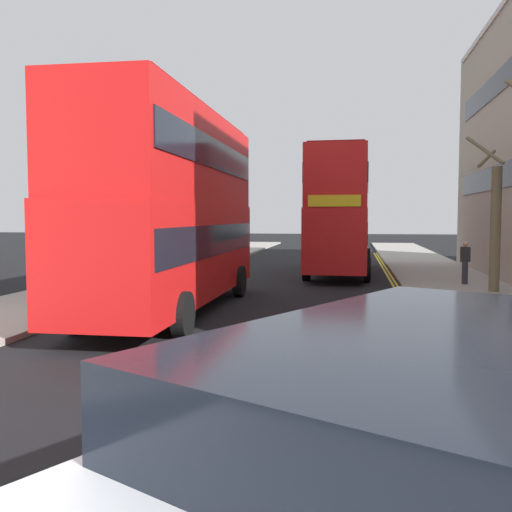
% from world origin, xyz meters
% --- Properties ---
extents(sidewalk_right, '(4.00, 80.00, 0.14)m').
position_xyz_m(sidewalk_right, '(6.50, 16.00, 0.07)').
color(sidewalk_right, '#9E9991').
rests_on(sidewalk_right, ground).
extents(sidewalk_left, '(4.00, 80.00, 0.14)m').
position_xyz_m(sidewalk_left, '(-6.50, 16.00, 0.07)').
color(sidewalk_left, '#9E9991').
rests_on(sidewalk_left, ground).
extents(kerb_line_outer, '(0.10, 56.00, 0.01)m').
position_xyz_m(kerb_line_outer, '(4.40, 14.00, 0.00)').
color(kerb_line_outer, yellow).
rests_on(kerb_line_outer, ground).
extents(kerb_line_inner, '(0.10, 56.00, 0.01)m').
position_xyz_m(kerb_line_inner, '(4.24, 14.00, 0.00)').
color(kerb_line_inner, yellow).
rests_on(kerb_line_inner, ground).
extents(double_decker_bus_away, '(2.84, 10.82, 5.64)m').
position_xyz_m(double_decker_bus_away, '(-2.31, 13.73, 3.03)').
color(double_decker_bus_away, red).
rests_on(double_decker_bus_away, ground).
extents(double_decker_bus_oncoming, '(3.00, 10.87, 5.64)m').
position_xyz_m(double_decker_bus_oncoming, '(2.09, 25.68, 3.03)').
color(double_decker_bus_oncoming, red).
rests_on(double_decker_bus_oncoming, ground).
extents(pedestrian_far, '(0.34, 0.22, 1.62)m').
position_xyz_m(pedestrian_far, '(6.87, 20.94, 0.99)').
color(pedestrian_far, '#2D2D38').
rests_on(pedestrian_far, sidewalk_right).
extents(street_tree_near, '(1.81, 1.71, 5.26)m').
position_xyz_m(street_tree_near, '(7.41, 18.76, 2.52)').
color(street_tree_near, '#6B6047').
rests_on(street_tree_near, sidewalk_right).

